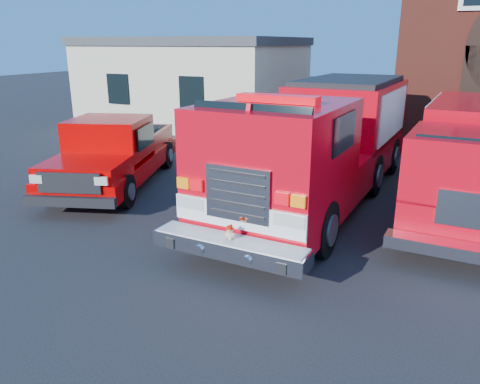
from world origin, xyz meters
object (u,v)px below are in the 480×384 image
at_px(side_building, 197,80).
at_px(secondary_truck, 474,155).
at_px(pickup_truck, 115,153).
at_px(fire_engine, 322,141).

bearing_deg(side_building, secondary_truck, -35.38).
height_order(side_building, secondary_truck, side_building).
bearing_deg(secondary_truck, pickup_truck, -168.49).
bearing_deg(fire_engine, side_building, 133.15).
bearing_deg(side_building, pickup_truck, -72.37).
distance_m(side_building, pickup_truck, 11.98).
relative_size(side_building, fire_engine, 1.00).
bearing_deg(secondary_truck, side_building, 144.62).
relative_size(fire_engine, secondary_truck, 1.25).
xyz_separation_m(side_building, secondary_truck, (13.23, -9.39, -0.78)).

